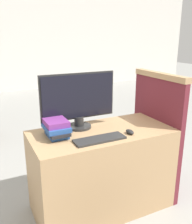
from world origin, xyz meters
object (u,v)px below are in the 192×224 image
at_px(monitor, 78,100).
at_px(mouse, 130,132).
at_px(keyboard, 100,139).
at_px(book_stack, 56,128).

relative_size(monitor, mouse, 7.31).
distance_m(monitor, keyboard, 0.40).
relative_size(keyboard, book_stack, 1.47).
bearing_deg(book_stack, mouse, -21.51).
xyz_separation_m(monitor, mouse, (0.31, -0.32, -0.23)).
bearing_deg(mouse, keyboard, -178.95).
height_order(keyboard, book_stack, book_stack).
bearing_deg(monitor, keyboard, -83.45).
height_order(monitor, mouse, monitor).
distance_m(keyboard, book_stack, 0.35).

